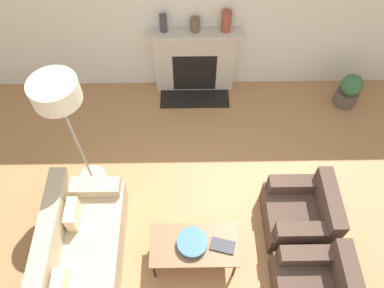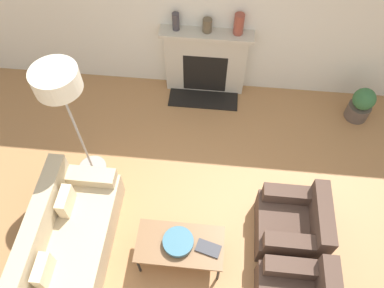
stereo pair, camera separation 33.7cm
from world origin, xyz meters
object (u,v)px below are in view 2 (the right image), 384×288
Objects in this scene: couch at (67,243)px; mantel_vase_center_right at (239,24)px; fireplace at (206,63)px; coffee_table at (180,245)px; armchair_far at (293,225)px; bowl at (178,242)px; mantel_vase_left at (176,21)px; book at (208,248)px; mantel_vase_center_left at (207,25)px; potted_plant at (361,104)px; floor_lamp at (60,88)px.

mantel_vase_center_right reaches higher than couch.
coffee_table is at bearing -91.26° from fireplace.
armchair_far reaches higher than bowl.
mantel_vase_left is (-0.36, 2.90, 0.80)m from bowl.
coffee_table is 3.31× the size of book.
mantel_vase_center_left is at bearing 88.32° from bowl.
potted_plant is at bearing -7.72° from mantel_vase_left.
fireplace is 0.87m from mantel_vase_center_right.
mantel_vase_center_right is at bearing -31.91° from couch.
mantel_vase_left is (-0.71, 2.93, 0.84)m from book.
floor_lamp is at bearing 140.92° from coffee_table.
coffee_table is 3.27× the size of mantel_vase_center_right.
coffee_table is 5.06× the size of mantel_vase_center_left.
mantel_vase_center_left is at bearing 170.88° from potted_plant.
mantel_vase_center_left is 0.44m from mantel_vase_center_right.
mantel_vase_center_left reaches higher than fireplace.
floor_lamp is (-1.48, -1.74, 1.10)m from fireplace.
floor_lamp is (-1.75, 1.17, 1.21)m from book.
mantel_vase_center_left is at bearing 180.00° from mantel_vase_center_right.
armchair_far is at bearing -71.19° from mantel_vase_center_right.
bowl is at bearing -170.08° from book.
bowl is at bearing -135.06° from potted_plant.
mantel_vase_left reaches higher than potted_plant.
armchair_far is at bearing -62.60° from mantel_vase_center_left.
floor_lamp is 7.20× the size of mantel_vase_left.
fireplace is 2.48m from potted_plant.
potted_plant is at bearing 19.24° from floor_lamp.
potted_plant reaches higher than bowl.
floor_lamp is 6.14× the size of mantel_vase_center_right.
mantel_vase_left is (-0.44, 0.01, 0.72)m from fireplace.
potted_plant is (2.43, -0.39, -0.97)m from mantel_vase_center_left.
coffee_table is 3.06m from mantel_vase_left.
mantel_vase_center_right reaches higher than armchair_far.
couch is 1.34m from bowl.
book is at bearing -66.16° from armchair_far.
couch is at bearing -86.78° from floor_lamp.
mantel_vase_center_left reaches higher than book.
armchair_far is 0.79× the size of coffee_table.
bowl is at bearing -100.28° from mantel_vase_center_right.
potted_plant is at bearing 45.21° from coffee_table.
couch is at bearing -121.91° from mantel_vase_center_right.
couch is 3.65m from mantel_vase_center_right.
book is at bearing -93.46° from mantel_vase_center_right.
coffee_table is 3.03m from mantel_vase_center_left.
potted_plant is (1.99, -0.39, -1.03)m from mantel_vase_center_right.
bowl is at bearing -82.88° from mantel_vase_left.
coffee_table is (-0.06, -2.89, -0.16)m from fireplace.
couch is 5.14× the size of bowl.
mantel_vase_left reaches higher than mantel_vase_center_left.
mantel_vase_center_right is (0.18, 2.93, 0.86)m from book.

